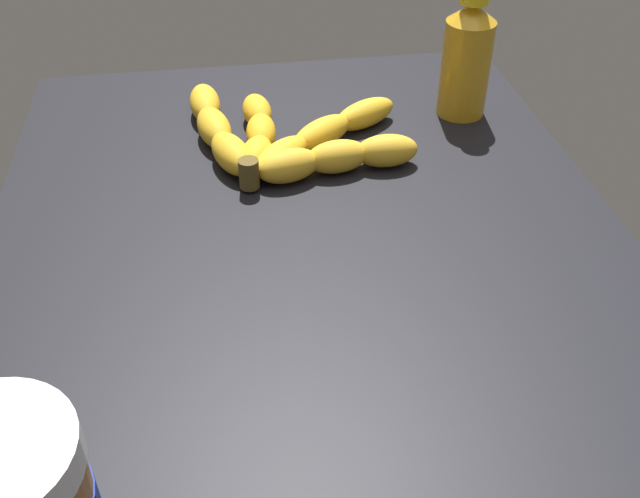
{
  "coord_description": "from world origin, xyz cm",
  "views": [
    {
      "loc": [
        46.96,
        -7.0,
        39.87
      ],
      "look_at": [
        3.65,
        -0.35,
        5.21
      ],
      "focal_mm": 40.82,
      "sensor_mm": 36.0,
      "label": 1
    }
  ],
  "objects": [
    {
      "name": "ground_plane",
      "position": [
        0.0,
        0.0,
        -2.43
      ],
      "size": [
        85.07,
        57.95,
        4.87
      ],
      "primitive_type": "cube",
      "color": "black"
    },
    {
      "name": "banana_bunch",
      "position": [
        -20.12,
        -0.78,
        1.62
      ],
      "size": [
        20.95,
        23.7,
        3.38
      ],
      "color": "gold",
      "rests_on": "ground_plane"
    },
    {
      "name": "honey_bottle",
      "position": [
        -25.72,
        20.55,
        6.82
      ],
      "size": [
        5.46,
        5.46,
        15.29
      ],
      "color": "gold",
      "rests_on": "ground_plane"
    }
  ]
}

